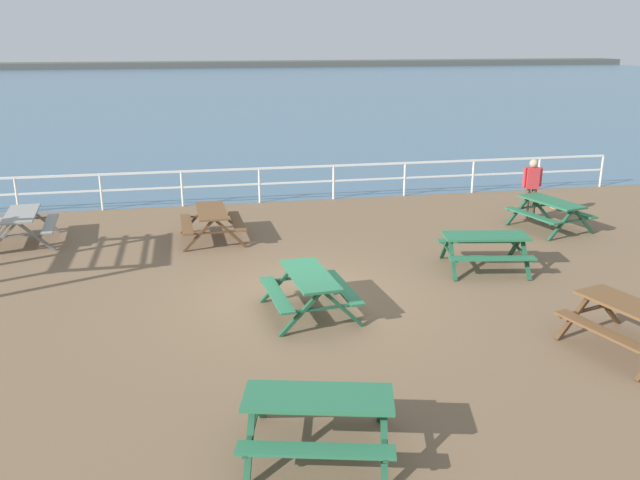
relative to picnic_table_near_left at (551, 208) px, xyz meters
The scene contains 13 objects.
ground_plane 7.93m from the picnic_table_near_left, 154.69° to the right, with size 30.00×24.00×0.20m, color brown.
sea_band 49.89m from the picnic_table_near_left, 98.24° to the left, with size 142.00×90.00×0.01m, color #476B84.
distant_shoreline 92.65m from the picnic_table_near_left, 94.42° to the left, with size 142.00×6.00×1.80m, color #4C4C47.
seaward_railing 8.38m from the picnic_table_near_left, 148.55° to the left, with size 23.07×0.07×1.08m.
picnic_table_near_left is the anchor object (origin of this frame).
picnic_table_near_right 11.45m from the picnic_table_near_left, 133.10° to the right, with size 2.11×1.89×0.80m.
picnic_table_mid_centre 8.30m from the picnic_table_near_left, 149.66° to the right, with size 1.69×1.93×0.80m.
picnic_table_far_left 3.93m from the picnic_table_near_left, 139.71° to the right, with size 2.03×1.80×0.80m.
picnic_table_far_right 8.75m from the picnic_table_near_left, behind, with size 1.60×1.85×0.80m.
picnic_table_seaward 7.03m from the picnic_table_near_left, 109.62° to the right, with size 1.94×2.14×0.80m.
picnic_table_corner 13.32m from the picnic_table_near_left, behind, with size 1.68×1.93×0.80m.
visitor 1.17m from the picnic_table_near_left, 89.00° to the left, with size 0.52×0.27×1.66m.
rope_coil 2.49m from the picnic_table_near_left, 53.88° to the left, with size 0.55×0.55×0.11m, color tan.
Camera 1 is at (-2.01, -11.83, 4.90)m, focal length 37.13 mm.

